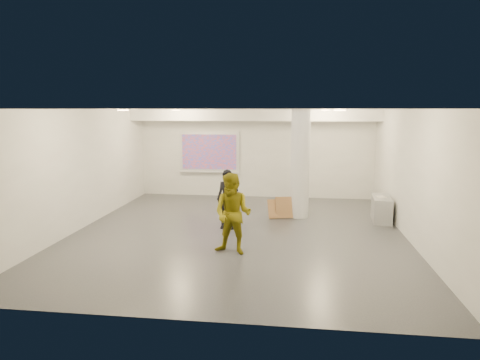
# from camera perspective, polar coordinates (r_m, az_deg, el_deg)

# --- Properties ---
(floor) EXTENTS (8.00, 9.00, 0.01)m
(floor) POSITION_cam_1_polar(r_m,az_deg,el_deg) (10.60, -0.28, -7.04)
(floor) COLOR #37393E
(floor) RESTS_ON ground
(ceiling) EXTENTS (8.00, 9.00, 0.01)m
(ceiling) POSITION_cam_1_polar(r_m,az_deg,el_deg) (10.17, -0.29, 9.41)
(ceiling) COLOR white
(ceiling) RESTS_ON floor
(wall_back) EXTENTS (8.00, 0.01, 3.00)m
(wall_back) POSITION_cam_1_polar(r_m,az_deg,el_deg) (14.71, 2.05, 3.53)
(wall_back) COLOR silver
(wall_back) RESTS_ON floor
(wall_front) EXTENTS (8.00, 0.01, 3.00)m
(wall_front) POSITION_cam_1_polar(r_m,az_deg,el_deg) (5.93, -6.10, -5.23)
(wall_front) COLOR silver
(wall_front) RESTS_ON floor
(wall_left) EXTENTS (0.01, 9.00, 3.00)m
(wall_left) POSITION_cam_1_polar(r_m,az_deg,el_deg) (11.51, -20.45, 1.32)
(wall_left) COLOR silver
(wall_left) RESTS_ON floor
(wall_right) EXTENTS (0.01, 9.00, 3.00)m
(wall_right) POSITION_cam_1_polar(r_m,az_deg,el_deg) (10.52, 21.85, 0.54)
(wall_right) COLOR silver
(wall_right) RESTS_ON floor
(soffit_band) EXTENTS (8.00, 1.10, 0.36)m
(soffit_band) POSITION_cam_1_polar(r_m,az_deg,el_deg) (14.09, 1.87, 8.65)
(soffit_band) COLOR silver
(soffit_band) RESTS_ON ceiling
(downlight_nw) EXTENTS (0.22, 0.22, 0.02)m
(downlight_nw) POSITION_cam_1_polar(r_m,az_deg,el_deg) (13.07, -8.53, 9.20)
(downlight_nw) COLOR #FFC17F
(downlight_nw) RESTS_ON ceiling
(downlight_ne) EXTENTS (0.22, 0.22, 0.02)m
(downlight_ne) POSITION_cam_1_polar(r_m,az_deg,el_deg) (12.61, 11.36, 9.12)
(downlight_ne) COLOR #FFC17F
(downlight_ne) RESTS_ON ceiling
(downlight_sw) EXTENTS (0.22, 0.22, 0.02)m
(downlight_sw) POSITION_cam_1_polar(r_m,az_deg,el_deg) (9.28, -15.34, 8.97)
(downlight_sw) COLOR #FFC17F
(downlight_sw) RESTS_ON ceiling
(downlight_se) EXTENTS (0.22, 0.22, 0.02)m
(downlight_se) POSITION_cam_1_polar(r_m,az_deg,el_deg) (8.62, 13.17, 9.05)
(downlight_se) COLOR #FFC17F
(downlight_se) RESTS_ON ceiling
(column) EXTENTS (0.52, 0.52, 3.00)m
(column) POSITION_cam_1_polar(r_m,az_deg,el_deg) (11.97, 8.01, 2.11)
(column) COLOR silver
(column) RESTS_ON floor
(projection_screen) EXTENTS (2.10, 0.13, 1.42)m
(projection_screen) POSITION_cam_1_polar(r_m,az_deg,el_deg) (14.90, -4.12, 3.69)
(projection_screen) COLOR silver
(projection_screen) RESTS_ON wall_back
(credenza) EXTENTS (0.57, 1.17, 0.66)m
(credenza) POSITION_cam_1_polar(r_m,az_deg,el_deg) (12.26, 18.34, -3.67)
(credenza) COLOR gray
(credenza) RESTS_ON floor
(papers_stack) EXTENTS (0.28, 0.32, 0.02)m
(papers_stack) POSITION_cam_1_polar(r_m,az_deg,el_deg) (12.15, 18.28, -2.15)
(papers_stack) COLOR silver
(papers_stack) RESTS_ON credenza
(cardboard_back) EXTENTS (0.56, 0.24, 0.60)m
(cardboard_back) POSITION_cam_1_polar(r_m,az_deg,el_deg) (11.99, 6.04, -3.66)
(cardboard_back) COLOR #9A6D41
(cardboard_back) RESTS_ON floor
(cardboard_front) EXTENTS (0.54, 0.39, 0.52)m
(cardboard_front) POSITION_cam_1_polar(r_m,az_deg,el_deg) (11.99, 4.90, -3.83)
(cardboard_front) COLOR #9A6D41
(cardboard_front) RESTS_ON floor
(woman) EXTENTS (0.57, 0.39, 1.51)m
(woman) POSITION_cam_1_polar(r_m,az_deg,el_deg) (10.79, -1.66, -2.61)
(woman) COLOR black
(woman) RESTS_ON floor
(man) EXTENTS (0.96, 0.83, 1.70)m
(man) POSITION_cam_1_polar(r_m,az_deg,el_deg) (8.89, -0.96, -4.55)
(man) COLOR olive
(man) RESTS_ON floor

